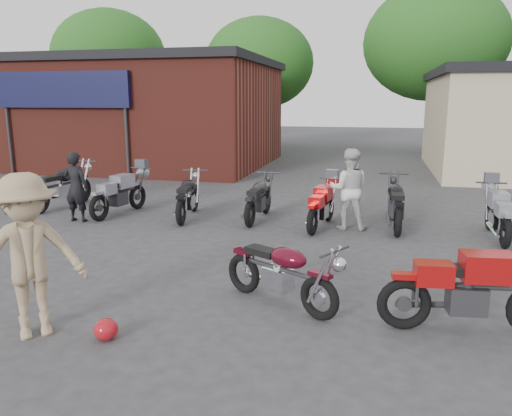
% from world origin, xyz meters
% --- Properties ---
extents(ground, '(90.00, 90.00, 0.00)m').
position_xyz_m(ground, '(0.00, 0.00, 0.00)').
color(ground, '#313234').
extents(brick_building, '(12.00, 8.00, 4.00)m').
position_xyz_m(brick_building, '(-9.00, 14.00, 2.00)').
color(brick_building, maroon).
rests_on(brick_building, ground).
extents(tree_0, '(6.56, 6.56, 8.20)m').
position_xyz_m(tree_0, '(-14.00, 22.00, 4.10)').
color(tree_0, '#164612').
rests_on(tree_0, ground).
extents(tree_1, '(5.92, 5.92, 7.40)m').
position_xyz_m(tree_1, '(-5.00, 22.00, 3.70)').
color(tree_1, '#164612').
rests_on(tree_1, ground).
extents(tree_2, '(7.04, 7.04, 8.80)m').
position_xyz_m(tree_2, '(4.00, 22.00, 4.40)').
color(tree_2, '#164612').
rests_on(tree_2, ground).
extents(vintage_motorcycle, '(1.86, 1.41, 1.05)m').
position_xyz_m(vintage_motorcycle, '(0.34, 0.69, 0.52)').
color(vintage_motorcycle, '#470816').
rests_on(vintage_motorcycle, ground).
extents(sportbike, '(2.08, 0.91, 1.17)m').
position_xyz_m(sportbike, '(2.64, 0.46, 0.58)').
color(sportbike, '#A80E0E').
rests_on(sportbike, ground).
extents(helmet, '(0.32, 0.32, 0.25)m').
position_xyz_m(helmet, '(-1.41, -0.72, 0.13)').
color(helmet, '#A51119').
rests_on(helmet, ground).
extents(person_dark, '(0.57, 0.38, 1.57)m').
position_xyz_m(person_dark, '(-4.97, 4.24, 0.78)').
color(person_dark, black).
rests_on(person_dark, ground).
extents(person_light, '(0.84, 0.66, 1.69)m').
position_xyz_m(person_light, '(0.94, 5.00, 0.85)').
color(person_light, silver).
rests_on(person_light, ground).
extents(person_tan, '(1.38, 1.35, 1.90)m').
position_xyz_m(person_tan, '(-2.28, -0.80, 0.95)').
color(person_tan, '#9E8661').
rests_on(person_tan, ground).
extents(row_bike_0, '(0.95, 2.16, 1.21)m').
position_xyz_m(row_bike_0, '(-6.18, 5.46, 0.61)').
color(row_bike_0, black).
rests_on(row_bike_0, ground).
extents(row_bike_1, '(0.96, 2.02, 1.13)m').
position_xyz_m(row_bike_1, '(-4.38, 5.08, 0.56)').
color(row_bike_1, '#91929E').
rests_on(row_bike_1, ground).
extents(row_bike_2, '(0.93, 2.00, 1.11)m').
position_xyz_m(row_bike_2, '(-2.69, 5.13, 0.56)').
color(row_bike_2, black).
rests_on(row_bike_2, ground).
extents(row_bike_3, '(0.69, 1.90, 1.09)m').
position_xyz_m(row_bike_3, '(-1.07, 5.33, 0.54)').
color(row_bike_3, black).
rests_on(row_bike_3, ground).
extents(row_bike_4, '(0.87, 1.88, 1.05)m').
position_xyz_m(row_bike_4, '(0.39, 4.97, 0.53)').
color(row_bike_4, '#B50F0F').
rests_on(row_bike_4, ground).
extents(row_bike_5, '(0.75, 2.03, 1.16)m').
position_xyz_m(row_bike_5, '(1.91, 5.33, 0.58)').
color(row_bike_5, black).
rests_on(row_bike_5, ground).
extents(row_bike_6, '(0.63, 1.89, 1.09)m').
position_xyz_m(row_bike_6, '(3.83, 4.94, 0.55)').
color(row_bike_6, gray).
rests_on(row_bike_6, ground).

